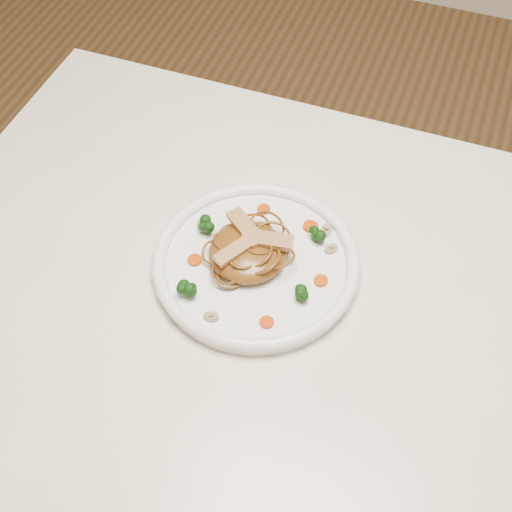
% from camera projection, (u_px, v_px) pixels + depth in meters
% --- Properties ---
extents(ground, '(4.00, 4.00, 0.00)m').
position_uv_depth(ground, '(291.00, 488.00, 1.56)').
color(ground, '#51381B').
rests_on(ground, ground).
extents(table, '(1.20, 0.80, 0.75)m').
position_uv_depth(table, '(308.00, 340.00, 1.04)').
color(table, beige).
rests_on(table, ground).
extents(plate, '(0.37, 0.37, 0.02)m').
position_uv_depth(plate, '(256.00, 265.00, 0.99)').
color(plate, white).
rests_on(plate, table).
extents(noodle_mound, '(0.13, 0.13, 0.04)m').
position_uv_depth(noodle_mound, '(248.00, 252.00, 0.98)').
color(noodle_mound, brown).
rests_on(noodle_mound, plate).
extents(chicken_a, '(0.07, 0.03, 0.01)m').
position_uv_depth(chicken_a, '(267.00, 240.00, 0.97)').
color(chicken_a, tan).
rests_on(chicken_a, noodle_mound).
extents(chicken_b, '(0.07, 0.06, 0.01)m').
position_uv_depth(chicken_b, '(246.00, 228.00, 0.98)').
color(chicken_b, tan).
rests_on(chicken_b, noodle_mound).
extents(chicken_c, '(0.05, 0.06, 0.01)m').
position_uv_depth(chicken_c, '(235.00, 251.00, 0.96)').
color(chicken_c, tan).
rests_on(chicken_c, noodle_mound).
extents(broccoli_0, '(0.03, 0.03, 0.03)m').
position_uv_depth(broccoli_0, '(317.00, 234.00, 1.00)').
color(broccoli_0, '#0E340A').
rests_on(broccoli_0, plate).
extents(broccoli_1, '(0.03, 0.03, 0.03)m').
position_uv_depth(broccoli_1, '(206.00, 225.00, 1.01)').
color(broccoli_1, '#0E340A').
rests_on(broccoli_1, plate).
extents(broccoli_2, '(0.03, 0.03, 0.03)m').
position_uv_depth(broccoli_2, '(188.00, 288.00, 0.94)').
color(broccoli_2, '#0E340A').
rests_on(broccoli_2, plate).
extents(broccoli_3, '(0.03, 0.03, 0.03)m').
position_uv_depth(broccoli_3, '(301.00, 292.00, 0.94)').
color(broccoli_3, '#0E340A').
rests_on(broccoli_3, plate).
extents(carrot_0, '(0.02, 0.02, 0.00)m').
position_uv_depth(carrot_0, '(311.00, 226.00, 1.02)').
color(carrot_0, '#C24907').
rests_on(carrot_0, plate).
extents(carrot_1, '(0.03, 0.03, 0.00)m').
position_uv_depth(carrot_1, '(195.00, 260.00, 0.99)').
color(carrot_1, '#C24907').
rests_on(carrot_1, plate).
extents(carrot_2, '(0.03, 0.03, 0.00)m').
position_uv_depth(carrot_2, '(321.00, 281.00, 0.96)').
color(carrot_2, '#C24907').
rests_on(carrot_2, plate).
extents(carrot_3, '(0.02, 0.02, 0.00)m').
position_uv_depth(carrot_3, '(264.00, 209.00, 1.05)').
color(carrot_3, '#C24907').
rests_on(carrot_3, plate).
extents(carrot_4, '(0.02, 0.02, 0.00)m').
position_uv_depth(carrot_4, '(267.00, 322.00, 0.92)').
color(carrot_4, '#C24907').
rests_on(carrot_4, plate).
extents(mushroom_0, '(0.02, 0.02, 0.01)m').
position_uv_depth(mushroom_0, '(211.00, 317.00, 0.93)').
color(mushroom_0, tan).
rests_on(mushroom_0, plate).
extents(mushroom_1, '(0.03, 0.03, 0.01)m').
position_uv_depth(mushroom_1, '(331.00, 249.00, 1.00)').
color(mushroom_1, tan).
rests_on(mushroom_1, plate).
extents(mushroom_2, '(0.03, 0.03, 0.01)m').
position_uv_depth(mushroom_2, '(203.00, 225.00, 1.03)').
color(mushroom_2, tan).
rests_on(mushroom_2, plate).
extents(mushroom_3, '(0.02, 0.02, 0.01)m').
position_uv_depth(mushroom_3, '(326.00, 230.00, 1.02)').
color(mushroom_3, tan).
rests_on(mushroom_3, plate).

